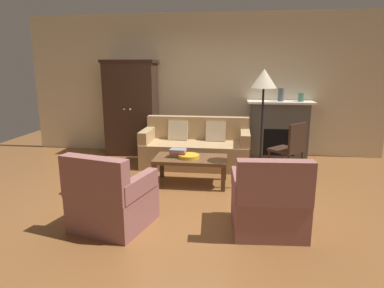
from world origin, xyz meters
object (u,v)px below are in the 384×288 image
fireplace (279,129)px  floor_lamp (264,86)px  mantel_vase_slate (281,95)px  book_stack (178,153)px  couch (196,148)px  dog (90,177)px  side_chair_wooden (291,146)px  mantel_vase_jade (301,97)px  armoire (131,108)px  fruit_bowl (189,156)px  coffee_table (191,161)px  armchair_near_right (269,204)px  armchair_near_left (111,200)px

fireplace → floor_lamp: bearing=-104.2°
mantel_vase_slate → floor_lamp: floor_lamp is taller
book_stack → couch: bearing=81.5°
couch → dog: 2.08m
side_chair_wooden → mantel_vase_jade: bearing=74.6°
armoire → book_stack: size_ratio=7.29×
fruit_bowl → mantel_vase_slate: mantel_vase_slate is taller
fireplace → coffee_table: size_ratio=1.15×
dog → mantel_vase_slate: bearing=39.3°
mantel_vase_slate → mantel_vase_jade: 0.38m
coffee_table → couch: bearing=92.4°
couch → armoire: bearing=154.3°
book_stack → armchair_near_right: (1.24, -1.40, -0.17)m
fireplace → mantel_vase_slate: bearing=-90.0°
mantel_vase_jade → side_chair_wooden: (-0.32, -1.17, -0.69)m
side_chair_wooden → dog: bearing=-158.2°
mantel_vase_slate → armchair_near_right: bearing=-98.3°
fireplace → fruit_bowl: fireplace is taller
fireplace → floor_lamp: size_ratio=0.72×
coffee_table → fruit_bowl: (-0.03, -0.02, 0.08)m
book_stack → dog: book_stack is taller
couch → side_chair_wooden: size_ratio=2.13×
armoire → coffee_table: 2.30m
armoire → armchair_near_left: 3.37m
book_stack → floor_lamp: size_ratio=0.15×
fruit_bowl → mantel_vase_jade: size_ratio=1.99×
fruit_bowl → armchair_near_left: (-0.67, -1.51, -0.13)m
mantel_vase_jade → side_chair_wooden: size_ratio=0.18×
book_stack → mantel_vase_jade: 2.81m
mantel_vase_jade → armchair_near_right: size_ratio=0.19×
dog → book_stack: bearing=27.2°
coffee_table → armchair_near_right: bearing=-53.1°
mantel_vase_slate → armchair_near_right: size_ratio=0.29×
fireplace → armchair_near_left: fireplace is taller
armchair_near_right → armoire: bearing=128.9°
fruit_bowl → armchair_near_right: (1.08, -1.38, -0.13)m
couch → mantel_vase_slate: mantel_vase_slate is taller
couch → armchair_near_left: (-0.65, -2.55, -0.00)m
mantel_vase_jade → side_chair_wooden: mantel_vase_jade is taller
armoire → floor_lamp: 3.11m
fruit_bowl → armchair_near_left: size_ratio=0.35×
fireplace → mantel_vase_slate: (-0.00, -0.02, 0.68)m
couch → coffee_table: couch is taller
fireplace → coffee_table: 2.33m
couch → book_stack: 1.04m
coffee_table → dog: bearing=-156.4°
book_stack → armchair_near_right: 1.88m
armchair_near_right → dog: (-2.41, 0.80, -0.07)m
fireplace → side_chair_wooden: size_ratio=1.40×
couch → coffee_table: bearing=-87.6°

